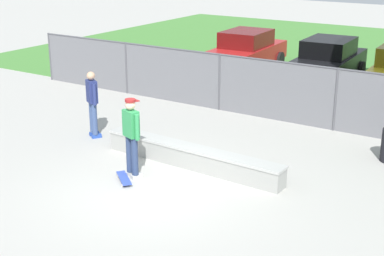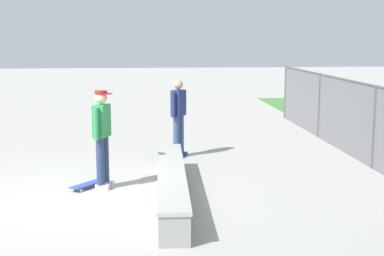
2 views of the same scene
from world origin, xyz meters
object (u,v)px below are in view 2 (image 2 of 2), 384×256
(skateboard, at_px, (88,184))
(bystander, at_px, (179,114))
(concrete_ledge, at_px, (171,184))
(skateboarder, at_px, (102,134))

(skateboard, height_order, bystander, bystander)
(concrete_ledge, distance_m, skateboard, 1.74)
(concrete_ledge, height_order, skateboarder, skateboarder)
(skateboarder, bearing_deg, concrete_ledge, 57.97)
(concrete_ledge, height_order, bystander, bystander)
(skateboard, bearing_deg, concrete_ledge, 62.29)
(skateboarder, xyz_separation_m, skateboard, (-0.03, -0.29, -0.96))
(concrete_ledge, xyz_separation_m, bystander, (-3.39, 0.35, 0.75))
(concrete_ledge, relative_size, skateboard, 6.42)
(skateboard, relative_size, bystander, 0.41)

